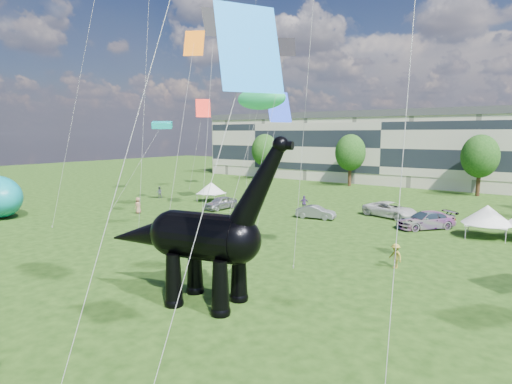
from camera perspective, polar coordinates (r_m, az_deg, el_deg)
The scene contains 13 objects.
ground at distance 25.99m, azimuth -12.88°, elevation -12.76°, with size 220.00×220.00×0.00m, color #16330C.
terrace_row at distance 82.19m, azimuth 17.61°, elevation 5.33°, with size 78.00×11.00×12.00m, color beige.
tree_far_left at distance 84.22m, azimuth 1.17°, elevation 5.94°, with size 5.20×5.20×9.44m.
tree_mid_left at distance 75.27m, azimuth 12.48°, elevation 5.54°, with size 5.20×5.20×9.44m.
tree_mid_right at distance 69.57m, azimuth 27.74°, elevation 4.66°, with size 5.20×5.20×9.44m.
dinosaur_sculpture at distance 23.07m, azimuth -7.73°, elevation -6.16°, with size 11.37×4.18×9.27m.
car_silver at distance 51.55m, azimuth -4.75°, elevation -1.45°, with size 1.82×4.53×1.54m, color silver.
car_grey at distance 46.17m, azimuth 7.97°, elevation -2.69°, with size 1.46×4.17×1.38m, color slate.
car_white at distance 48.70m, azimuth 17.45°, elevation -2.26°, with size 2.73×5.93×1.65m, color silver.
car_dark at distance 44.00m, azimuth 21.68°, elevation -3.50°, with size 2.34×5.75×1.67m, color #595960.
gazebo_near at distance 42.38m, azimuth 28.46°, elevation -2.69°, with size 4.50×4.50×2.87m.
gazebo_left at distance 57.44m, azimuth -6.00°, elevation 0.54°, with size 4.24×4.24×2.58m.
visitors at distance 39.79m, azimuth -1.97°, elevation -4.06°, with size 49.56×47.64×1.85m.
Camera 1 is at (18.63, -15.70, 9.05)m, focal length 30.00 mm.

